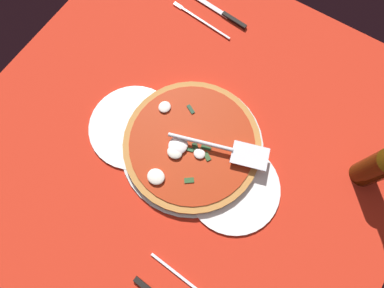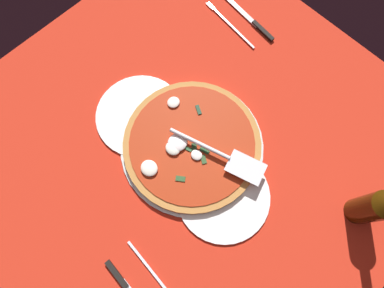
{
  "view_description": "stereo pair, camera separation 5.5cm",
  "coord_description": "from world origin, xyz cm",
  "px_view_note": "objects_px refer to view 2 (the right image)",
  "views": [
    {
      "loc": [
        -14.7,
        21.71,
        78.14
      ],
      "look_at": [
        -1.26,
        0.71,
        1.99
      ],
      "focal_mm": 29.84,
      "sensor_mm": 36.0,
      "label": 1
    },
    {
      "loc": [
        -18.98,
        18.25,
        78.14
      ],
      "look_at": [
        -1.26,
        0.71,
        1.99
      ],
      "focal_mm": 29.84,
      "sensor_mm": 36.0,
      "label": 2
    }
  ],
  "objects_px": {
    "dinner_plate_left": "(223,196)",
    "dinner_plate_right": "(140,115)",
    "place_setting_near": "(242,24)",
    "pizza": "(191,144)",
    "place_setting_far": "(143,284)",
    "pizza_server": "(222,156)",
    "beer_bottle": "(375,207)"
  },
  "relations": [
    {
      "from": "dinner_plate_left",
      "to": "place_setting_far",
      "type": "relative_size",
      "value": 1.0
    },
    {
      "from": "dinner_plate_right",
      "to": "place_setting_near",
      "type": "xyz_separation_m",
      "value": [
        0.01,
        -0.41,
        -0.0
      ]
    },
    {
      "from": "place_setting_near",
      "to": "beer_bottle",
      "type": "distance_m",
      "value": 0.6
    },
    {
      "from": "dinner_plate_left",
      "to": "dinner_plate_right",
      "type": "relative_size",
      "value": 0.98
    },
    {
      "from": "pizza",
      "to": "place_setting_near",
      "type": "xyz_separation_m",
      "value": [
        0.16,
        -0.37,
        -0.02
      ]
    },
    {
      "from": "dinner_plate_right",
      "to": "pizza",
      "type": "relative_size",
      "value": 0.67
    },
    {
      "from": "dinner_plate_right",
      "to": "place_setting_far",
      "type": "relative_size",
      "value": 1.02
    },
    {
      "from": "pizza_server",
      "to": "beer_bottle",
      "type": "height_order",
      "value": "beer_bottle"
    },
    {
      "from": "place_setting_near",
      "to": "beer_bottle",
      "type": "xyz_separation_m",
      "value": [
        -0.56,
        0.2,
        0.08
      ]
    },
    {
      "from": "place_setting_near",
      "to": "beer_bottle",
      "type": "relative_size",
      "value": 1.02
    },
    {
      "from": "dinner_plate_left",
      "to": "pizza_server",
      "type": "bearing_deg",
      "value": -41.89
    },
    {
      "from": "dinner_plate_left",
      "to": "pizza_server",
      "type": "height_order",
      "value": "pizza_server"
    },
    {
      "from": "place_setting_near",
      "to": "place_setting_far",
      "type": "height_order",
      "value": "same"
    },
    {
      "from": "dinner_plate_right",
      "to": "pizza",
      "type": "height_order",
      "value": "pizza"
    },
    {
      "from": "dinner_plate_right",
      "to": "pizza_server",
      "type": "height_order",
      "value": "pizza_server"
    },
    {
      "from": "pizza_server",
      "to": "place_setting_near",
      "type": "xyz_separation_m",
      "value": [
        0.24,
        -0.34,
        -0.04
      ]
    },
    {
      "from": "pizza_server",
      "to": "pizza",
      "type": "bearing_deg",
      "value": 179.91
    },
    {
      "from": "pizza_server",
      "to": "place_setting_near",
      "type": "relative_size",
      "value": 1.1
    },
    {
      "from": "dinner_plate_left",
      "to": "pizza_server",
      "type": "xyz_separation_m",
      "value": [
        0.07,
        -0.06,
        0.04
      ]
    },
    {
      "from": "pizza",
      "to": "dinner_plate_left",
      "type": "bearing_deg",
      "value": 166.53
    },
    {
      "from": "dinner_plate_right",
      "to": "place_setting_near",
      "type": "height_order",
      "value": "place_setting_near"
    },
    {
      "from": "place_setting_near",
      "to": "place_setting_far",
      "type": "xyz_separation_m",
      "value": [
        -0.32,
        0.68,
        -0.0
      ]
    },
    {
      "from": "dinner_plate_left",
      "to": "place_setting_far",
      "type": "distance_m",
      "value": 0.27
    },
    {
      "from": "dinner_plate_left",
      "to": "beer_bottle",
      "type": "height_order",
      "value": "beer_bottle"
    },
    {
      "from": "pizza",
      "to": "beer_bottle",
      "type": "height_order",
      "value": "beer_bottle"
    },
    {
      "from": "pizza",
      "to": "place_setting_far",
      "type": "xyz_separation_m",
      "value": [
        -0.15,
        0.31,
        -0.02
      ]
    },
    {
      "from": "place_setting_far",
      "to": "beer_bottle",
      "type": "distance_m",
      "value": 0.54
    },
    {
      "from": "place_setting_near",
      "to": "pizza_server",
      "type": "bearing_deg",
      "value": 130.52
    },
    {
      "from": "beer_bottle",
      "to": "place_setting_far",
      "type": "bearing_deg",
      "value": 62.86
    },
    {
      "from": "place_setting_near",
      "to": "dinner_plate_left",
      "type": "bearing_deg",
      "value": 132.81
    },
    {
      "from": "dinner_plate_left",
      "to": "pizza",
      "type": "relative_size",
      "value": 0.66
    },
    {
      "from": "dinner_plate_right",
      "to": "beer_bottle",
      "type": "distance_m",
      "value": 0.59
    }
  ]
}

